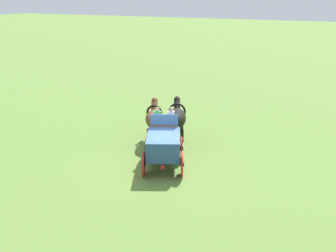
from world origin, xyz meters
TOP-DOWN VIEW (x-y plane):
  - ground_plane at (0.00, 0.00)m, footprint 220.00×220.00m
  - show_wagon at (0.16, 0.07)m, footprint 5.45×3.16m
  - draft_horse_near at (3.07, 2.10)m, footprint 2.94×1.73m
  - draft_horse_off at (3.59, 0.91)m, footprint 3.04×1.83m

SIDE VIEW (x-z plane):
  - ground_plane at x=0.00m, z-range 0.00..0.00m
  - show_wagon at x=0.16m, z-range -0.16..2.43m
  - draft_horse_near at x=3.07m, z-range 0.24..2.45m
  - draft_horse_off at x=3.59m, z-range 0.26..2.54m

